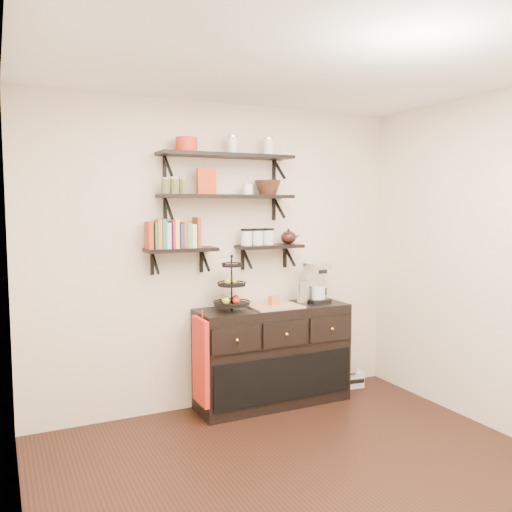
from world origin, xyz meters
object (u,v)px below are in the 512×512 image
Objects in this scene: radio at (348,379)px; sideboard at (273,355)px; fruit_stand at (232,292)px; coffee_maker at (316,284)px.

sideboard is at bearing -167.04° from radio.
fruit_stand reaches higher than radio.
fruit_stand is 1.61m from radio.
coffee_maker is 1.07m from radio.
sideboard reaches higher than radio.
sideboard is 3.80× the size of coffee_maker.
radio is (0.88, 0.07, -0.37)m from sideboard.
coffee_maker reaches higher than sideboard.
fruit_stand is at bearing 179.56° from sideboard.
sideboard is 0.96m from radio.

